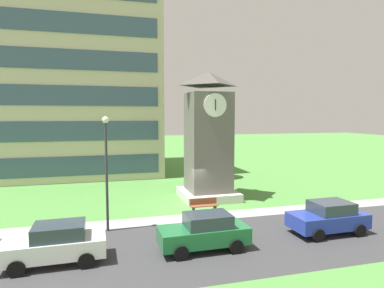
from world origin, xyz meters
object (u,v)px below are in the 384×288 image
at_px(park_bench, 204,205).
at_px(parked_car_blue, 328,217).
at_px(street_lamp, 106,161).
at_px(tree_streetside, 216,147).
at_px(parked_car_white, 56,243).
at_px(parked_car_green, 204,232).
at_px(clock_tower, 208,143).

relative_size(park_bench, parked_car_blue, 0.45).
bearing_deg(street_lamp, park_bench, 17.66).
bearing_deg(park_bench, tree_streetside, 67.08).
xyz_separation_m(street_lamp, parked_car_blue, (11.28, -3.40, -2.95)).
bearing_deg(parked_car_white, park_bench, 33.40).
distance_m(street_lamp, parked_car_blue, 12.14).
xyz_separation_m(parked_car_green, parked_car_blue, (6.98, 0.35, 0.00)).
relative_size(street_lamp, parked_car_white, 1.48).
relative_size(clock_tower, park_bench, 5.21).
xyz_separation_m(clock_tower, parked_car_green, (-3.10, -9.06, -3.31)).
distance_m(park_bench, tree_streetside, 12.13).
xyz_separation_m(clock_tower, park_bench, (-1.36, -3.39, -3.71)).
bearing_deg(parked_car_white, parked_car_green, -2.41).
height_order(tree_streetside, parked_car_green, tree_streetside).
bearing_deg(tree_streetside, park_bench, -112.92).
bearing_deg(street_lamp, parked_car_white, -121.80).
bearing_deg(parked_car_blue, street_lamp, 163.20).
bearing_deg(parked_car_blue, clock_tower, 113.99).
distance_m(clock_tower, tree_streetside, 8.26).
bearing_deg(park_bench, parked_car_white, -146.60).
xyz_separation_m(parked_car_white, parked_car_blue, (13.44, 0.08, 0.00)).
xyz_separation_m(clock_tower, parked_car_white, (-9.56, -8.79, -3.31)).
relative_size(park_bench, parked_car_white, 0.43).
relative_size(clock_tower, parked_car_blue, 2.33).
bearing_deg(parked_car_green, parked_car_white, 177.59).
height_order(clock_tower, tree_streetside, clock_tower).
xyz_separation_m(park_bench, parked_car_blue, (5.24, -5.33, 0.40)).
distance_m(park_bench, street_lamp, 7.17).
relative_size(park_bench, parked_car_green, 0.43).
relative_size(clock_tower, street_lamp, 1.52).
relative_size(clock_tower, parked_car_white, 2.25).
distance_m(clock_tower, parked_car_blue, 10.09).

